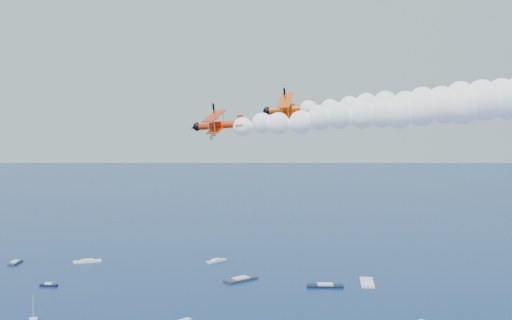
{
  "coord_description": "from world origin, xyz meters",
  "views": [
    {
      "loc": [
        6.42,
        -72.94,
        56.55
      ],
      "look_at": [
        -0.81,
        19.02,
        51.72
      ],
      "focal_mm": 46.54,
      "sensor_mm": 36.0,
      "label": 1
    }
  ],
  "objects": [
    {
      "name": "biplane_trail",
      "position": [
        -5.42,
        15.24,
        56.58
      ],
      "size": [
        8.04,
        9.32,
        6.76
      ],
      "primitive_type": null,
      "rotation": [
        -0.2,
        0.07,
        3.05
      ],
      "color": "red"
    },
    {
      "name": "smoke_trail_lead",
      "position": [
        31.44,
        21.1,
        60.94
      ],
      "size": [
        55.76,
        12.47,
        10.18
      ],
      "primitive_type": null,
      "rotation": [
        0.0,
        0.0,
        3.08
      ],
      "color": "white"
    },
    {
      "name": "smoke_trail_trail",
      "position": [
        22.16,
        12.65,
        58.67
      ],
      "size": [
        55.93,
        15.71,
        10.18
      ],
      "primitive_type": null,
      "rotation": [
        0.0,
        0.0,
        3.05
      ],
      "color": "white"
    },
    {
      "name": "biplane_lead",
      "position": [
        3.8,
        22.81,
        58.85
      ],
      "size": [
        8.26,
        9.99,
        7.81
      ],
      "primitive_type": null,
      "rotation": [
        -0.29,
        0.07,
        3.08
      ],
      "color": "#E24604"
    },
    {
      "name": "spectator_boats",
      "position": [
        4.23,
        122.14,
        0.35
      ],
      "size": [
        230.58,
        167.19,
        0.7
      ],
      "color": "#2D303C",
      "rests_on": "ground"
    }
  ]
}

